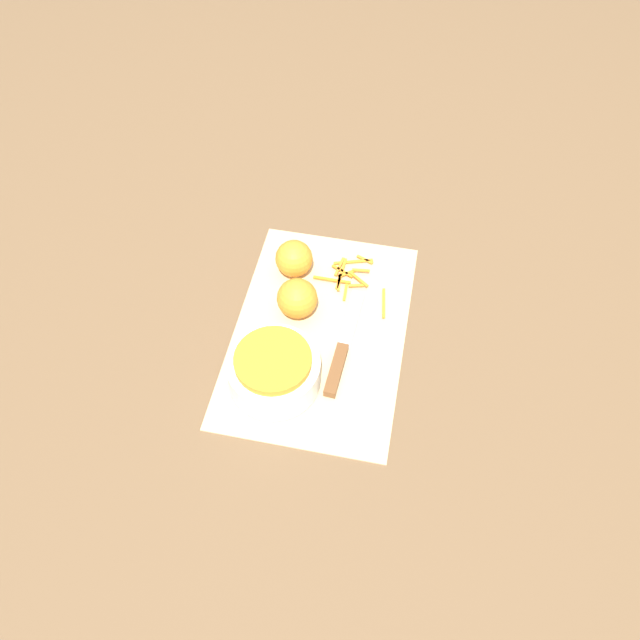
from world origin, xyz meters
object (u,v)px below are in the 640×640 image
object	(u,v)px
bowl_speckled	(274,370)
orange_left	(294,259)
orange_right	(297,298)
knife	(340,359)

from	to	relation	value
bowl_speckled	orange_left	distance (m)	0.24
bowl_speckled	orange_right	xyz separation A→B (m)	(0.15, -0.01, 0.00)
knife	orange_right	xyz separation A→B (m)	(0.09, 0.09, 0.03)
bowl_speckled	orange_right	distance (m)	0.15
bowl_speckled	knife	world-z (taller)	bowl_speckled
orange_left	bowl_speckled	bearing A→B (deg)	-175.03
orange_right	knife	bearing A→B (deg)	-134.08
bowl_speckled	knife	size ratio (longest dim) A/B	0.67
orange_left	knife	bearing A→B (deg)	-146.64
knife	orange_left	distance (m)	0.22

